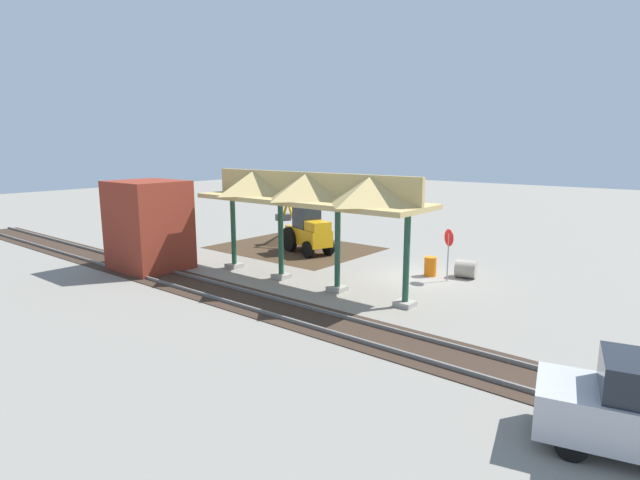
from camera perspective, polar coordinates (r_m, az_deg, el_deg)
The scene contains 10 objects.
ground_plane at distance 23.61m, azimuth 11.44°, elevation -4.20°, with size 120.00×120.00×0.00m, color gray.
dirt_work_zone at distance 29.69m, azimuth -2.93°, elevation -0.92°, with size 8.94×7.00×0.01m, color #42301E.
platform_canopy at distance 21.28m, azimuth -1.43°, elevation 5.75°, with size 10.89×3.20×4.90m.
rail_tracks at distance 17.58m, azimuth -0.26°, elevation -9.12°, with size 60.00×2.58×0.15m.
stop_sign at distance 22.85m, azimuth 14.49°, elevation -0.43°, with size 0.63×0.48×2.37m.
backhoe at distance 28.29m, azimuth -1.48°, elevation 1.12°, with size 5.10×2.82×2.82m.
dirt_mound at distance 30.99m, azimuth -4.40°, elevation -0.45°, with size 4.60×4.60×1.34m, color #42301E.
concrete_pipe at distance 23.95m, azimuth 16.31°, elevation -3.21°, with size 1.06×0.99×0.81m.
brick_utility_building at distance 25.79m, azimuth -18.98°, elevation 1.61°, with size 3.41×3.01×4.33m, color maroon.
traffic_barrel at distance 23.87m, azimuth 12.49°, elevation -2.96°, with size 0.56×0.56×0.90m, color orange.
Camera 1 is at (-10.51, 20.28, 6.01)m, focal length 28.00 mm.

